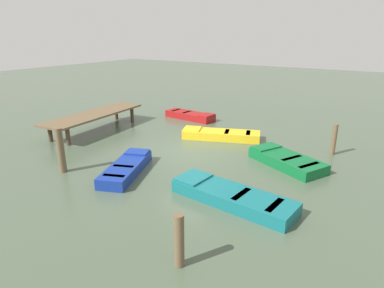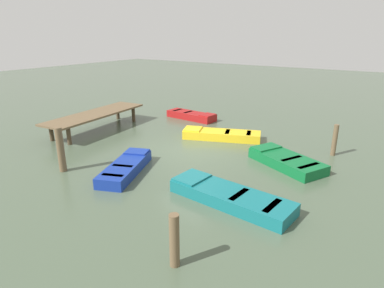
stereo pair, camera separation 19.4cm
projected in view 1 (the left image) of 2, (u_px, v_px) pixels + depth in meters
The scene contains 10 objects.
ground_plane at pixel (192, 151), 14.73m from camera, with size 80.00×80.00×0.00m, color #475642.
dock_segment at pixel (94, 115), 17.62m from camera, with size 6.27×2.28×0.95m.
rowboat_green at pixel (286, 160), 13.14m from camera, with size 2.56×3.35×0.46m.
rowboat_blue at pixel (126, 168), 12.38m from camera, with size 3.28×2.09×0.46m.
rowboat_yellow at pixel (220, 135), 16.43m from camera, with size 2.37×3.94×0.46m.
rowboat_red at pixel (190, 115), 20.24m from camera, with size 1.28×3.26×0.46m.
rowboat_teal at pixel (232, 196), 10.25m from camera, with size 1.60×4.08×0.46m.
mooring_piling_near_right at pixel (334, 140), 14.15m from camera, with size 0.20×0.20×1.37m, color brown.
mooring_piling_far_left at pixel (179, 241), 7.31m from camera, with size 0.23×0.23×1.32m, color brown.
mooring_piling_near_left at pixel (61, 150), 12.30m from camera, with size 0.27×0.27×1.74m, color brown.
Camera 1 is at (-11.64, -7.49, 5.05)m, focal length 30.73 mm.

